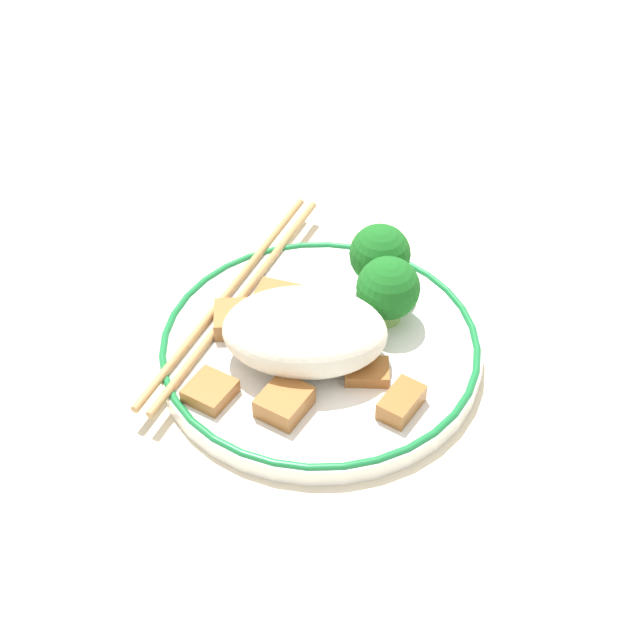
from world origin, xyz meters
TOP-DOWN VIEW (x-y plane):
  - ground_plane at (0.00, 0.00)m, footprint 3.00×3.00m
  - plate at (0.00, 0.00)m, footprint 0.21×0.21m
  - rice_mound at (0.01, 0.01)m, footprint 0.10×0.07m
  - broccoli_back_left at (-0.04, -0.03)m, footprint 0.04×0.04m
  - broccoli_back_center at (-0.04, -0.06)m, footprint 0.04×0.04m
  - meat_near_front at (-0.05, 0.05)m, footprint 0.03×0.04m
  - meat_near_left at (0.03, -0.04)m, footprint 0.04×0.03m
  - meat_near_right at (0.06, -0.01)m, footprint 0.03×0.03m
  - meat_near_back at (0.02, 0.06)m, footprint 0.04×0.04m
  - meat_on_rice_edge at (0.06, 0.05)m, footprint 0.04×0.04m
  - meat_mid_left at (-0.03, 0.03)m, footprint 0.03×0.02m
  - chopsticks at (0.06, -0.04)m, footprint 0.10×0.23m

SIDE VIEW (x-z plane):
  - ground_plane at x=0.00m, z-range 0.00..0.00m
  - plate at x=0.00m, z-range 0.00..0.02m
  - chopsticks at x=0.06m, z-range 0.01..0.02m
  - meat_mid_left at x=-0.03m, z-range 0.01..0.02m
  - meat_near_left at x=0.03m, z-range 0.01..0.02m
  - meat_on_rice_edge at x=0.06m, z-range 0.01..0.02m
  - meat_near_front at x=-0.05m, z-range 0.01..0.03m
  - meat_near_right at x=0.06m, z-range 0.01..0.03m
  - meat_near_back at x=0.02m, z-range 0.01..0.03m
  - rice_mound at x=0.01m, z-range 0.01..0.06m
  - broccoli_back_left at x=-0.04m, z-range 0.01..0.06m
  - broccoli_back_center at x=-0.04m, z-range 0.02..0.07m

